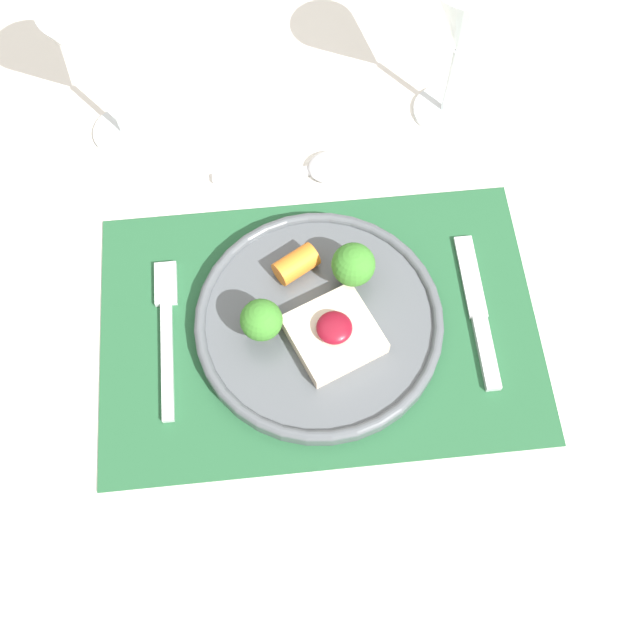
% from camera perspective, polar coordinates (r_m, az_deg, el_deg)
% --- Properties ---
extents(ground_plane, '(8.00, 8.00, 0.00)m').
position_cam_1_polar(ground_plane, '(1.54, -0.04, -12.05)').
color(ground_plane, gray).
extents(dining_table, '(1.58, 1.15, 0.77)m').
position_cam_1_polar(dining_table, '(0.88, -0.07, -2.57)').
color(dining_table, white).
rests_on(dining_table, ground_plane).
extents(placemat, '(0.47, 0.31, 0.00)m').
position_cam_1_polar(placemat, '(0.80, -0.07, -0.50)').
color(placemat, '#235633').
rests_on(placemat, dining_table).
extents(dinner_plate, '(0.26, 0.26, 0.07)m').
position_cam_1_polar(dinner_plate, '(0.79, -0.00, -0.04)').
color(dinner_plate, '#4C5156').
rests_on(dinner_plate, placemat).
extents(fork, '(0.02, 0.18, 0.01)m').
position_cam_1_polar(fork, '(0.82, -11.60, -0.48)').
color(fork, silver).
rests_on(fork, placemat).
extents(knife, '(0.02, 0.18, 0.01)m').
position_cam_1_polar(knife, '(0.82, 12.07, -0.04)').
color(knife, silver).
rests_on(knife, placemat).
extents(spoon, '(0.17, 0.05, 0.02)m').
position_cam_1_polar(spoon, '(0.90, 0.02, 11.48)').
color(spoon, silver).
rests_on(spoon, dining_table).
extents(wine_glass_near, '(0.09, 0.09, 0.20)m').
position_cam_1_polar(wine_glass_near, '(0.87, 10.88, 21.39)').
color(wine_glass_near, white).
rests_on(wine_glass_near, dining_table).
extents(wine_glass_far, '(0.09, 0.09, 0.19)m').
position_cam_1_polar(wine_glass_far, '(0.87, -16.88, 19.14)').
color(wine_glass_far, white).
rests_on(wine_glass_far, dining_table).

